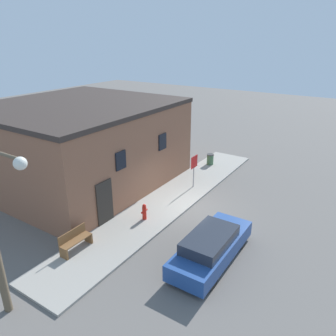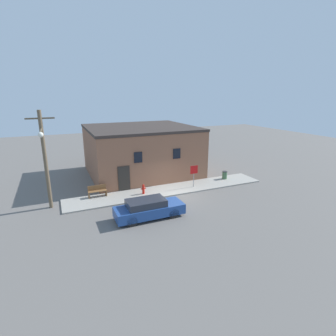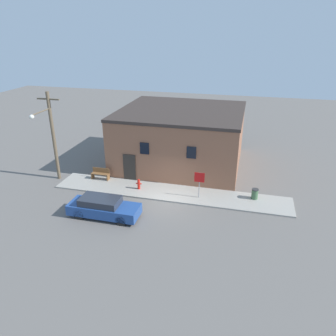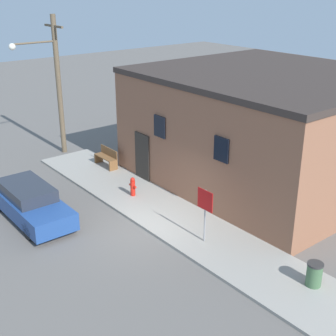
# 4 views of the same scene
# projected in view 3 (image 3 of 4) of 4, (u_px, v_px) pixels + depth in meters

# --- Properties ---
(ground_plane) EXTENTS (80.00, 80.00, 0.00)m
(ground_plane) POSITION_uv_depth(u_px,v_px,m) (165.00, 202.00, 22.76)
(ground_plane) COLOR #66605B
(sidewalk) EXTENTS (17.22, 2.64, 0.11)m
(sidewalk) POSITION_uv_depth(u_px,v_px,m) (170.00, 193.00, 23.91)
(sidewalk) COLOR #9E998E
(sidewalk) RESTS_ON ground
(brick_building) EXTENTS (10.28, 9.50, 4.80)m
(brick_building) POSITION_uv_depth(u_px,v_px,m) (181.00, 137.00, 28.44)
(brick_building) COLOR #8E5B42
(brick_building) RESTS_ON ground
(fire_hydrant) EXTENTS (0.42, 0.20, 0.80)m
(fire_hydrant) POSITION_uv_depth(u_px,v_px,m) (139.00, 184.00, 24.20)
(fire_hydrant) COLOR red
(fire_hydrant) RESTS_ON sidewalk
(stop_sign) EXTENTS (0.71, 0.06, 1.91)m
(stop_sign) POSITION_uv_depth(u_px,v_px,m) (199.00, 180.00, 22.62)
(stop_sign) COLOR gray
(stop_sign) RESTS_ON sidewalk
(bench) EXTENTS (1.41, 0.44, 0.88)m
(bench) POSITION_uv_depth(u_px,v_px,m) (100.00, 174.00, 25.80)
(bench) COLOR brown
(bench) RESTS_ON sidewalk
(trash_bin) EXTENTS (0.47, 0.47, 0.74)m
(trash_bin) POSITION_uv_depth(u_px,v_px,m) (255.00, 194.00, 22.84)
(trash_bin) COLOR #426642
(trash_bin) RESTS_ON sidewalk
(utility_pole) EXTENTS (1.80, 2.42, 6.91)m
(utility_pole) POSITION_uv_depth(u_px,v_px,m) (52.00, 134.00, 24.67)
(utility_pole) COLOR brown
(utility_pole) RESTS_ON ground
(parked_car) EXTENTS (4.56, 1.63, 1.31)m
(parked_car) POSITION_uv_depth(u_px,v_px,m) (103.00, 207.00, 20.80)
(parked_car) COLOR black
(parked_car) RESTS_ON ground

